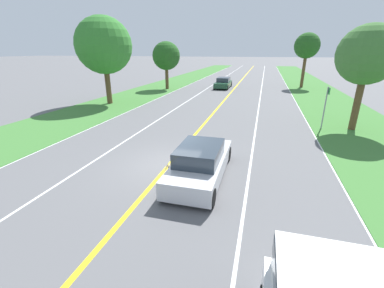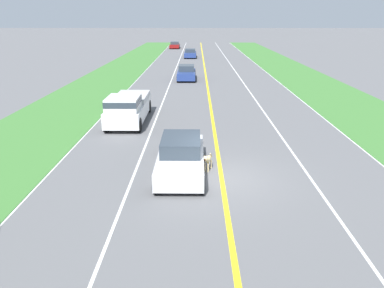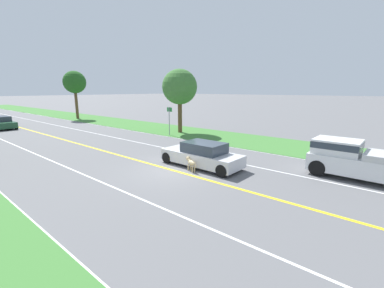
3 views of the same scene
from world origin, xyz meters
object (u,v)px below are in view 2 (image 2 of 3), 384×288
Objects in this scene: pickup_truck at (128,107)px; car_trailing_mid at (190,53)px; car_trailing_far at (175,45)px; dog at (208,160)px; ego_car at (181,156)px; car_trailing_near at (187,73)px.

pickup_truck is 37.41m from car_trailing_mid.
dog is at bearing 94.40° from car_trailing_far.
car_trailing_mid is at bearing -94.74° from pickup_truck.
car_trailing_mid is 17.83m from car_trailing_far.
ego_car is 23.45m from car_trailing_near.
ego_car is 1.13× the size of car_trailing_near.
car_trailing_mid reaches higher than car_trailing_far.
pickup_truck is (3.43, -7.42, 0.28)m from ego_car.
dog is 0.25× the size of car_trailing_near.
ego_car is at bearing 114.80° from pickup_truck.
car_trailing_near is at bearing -100.80° from pickup_truck.
pickup_truck reaches higher than dog.
pickup_truck is 16.31m from car_trailing_near.
dog is 0.19× the size of pickup_truck.
pickup_truck is at bearing 90.28° from car_trailing_far.
car_trailing_near is (1.46, -23.37, 0.19)m from dog.
pickup_truck is 1.33× the size of car_trailing_near.
car_trailing_mid is at bearing -69.57° from dog.
pickup_truck is 1.20× the size of car_trailing_far.
pickup_truck reaches higher than ego_car.
ego_car is 1.02× the size of car_trailing_far.
ego_car is 44.71m from car_trailing_mid.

